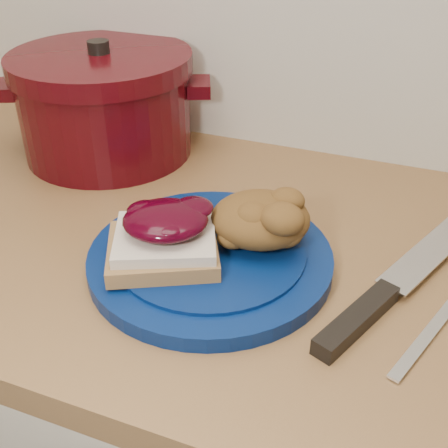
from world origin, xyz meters
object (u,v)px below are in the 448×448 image
(butter_knife, at_px, (430,333))
(dutch_oven, at_px, (105,103))
(plate, at_px, (210,259))
(chef_knife, at_px, (381,298))
(pepper_grinder, at_px, (96,115))

(butter_knife, bearing_deg, dutch_oven, 83.53)
(dutch_oven, bearing_deg, plate, -40.08)
(plate, bearing_deg, butter_knife, -6.45)
(dutch_oven, bearing_deg, chef_knife, -25.97)
(butter_knife, relative_size, dutch_oven, 0.44)
(chef_knife, height_order, butter_knife, chef_knife)
(butter_knife, distance_m, dutch_oven, 0.61)
(plate, height_order, dutch_oven, dutch_oven)
(butter_knife, bearing_deg, pepper_grinder, 84.28)
(pepper_grinder, bearing_deg, dutch_oven, -5.06)
(plate, height_order, chef_knife, same)
(chef_knife, bearing_deg, dutch_oven, 86.49)
(plate, bearing_deg, chef_knife, 0.12)
(plate, relative_size, dutch_oven, 0.78)
(dutch_oven, distance_m, pepper_grinder, 0.03)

